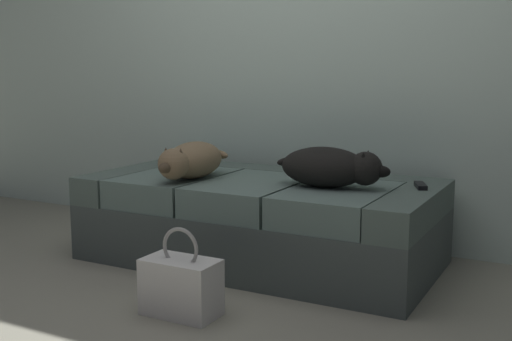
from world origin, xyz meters
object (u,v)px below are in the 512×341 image
dog_tan (191,161)px  tv_remote (421,186)px  couch (260,220)px  dog_dark (331,167)px  handbag (181,286)px

dog_tan → tv_remote: (1.14, 0.32, -0.09)m
couch → dog_dark: bearing=-8.9°
dog_dark → tv_remote: (0.39, 0.20, -0.09)m
couch → dog_tan: 0.49m
dog_tan → dog_dark: size_ratio=0.98×
dog_tan → handbag: dog_tan is taller
tv_remote → handbag: bearing=-150.3°
tv_remote → handbag: 1.27m
dog_dark → handbag: dog_dark is taller
couch → tv_remote: size_ratio=12.26×
dog_tan → tv_remote: bearing=15.5°
dog_dark → handbag: (-0.36, -0.78, -0.43)m
dog_tan → couch: bearing=30.4°
dog_dark → handbag: 0.95m
dog_tan → handbag: size_ratio=1.52×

